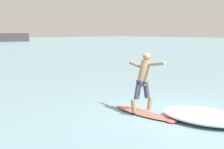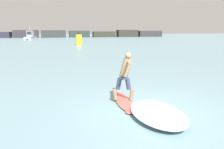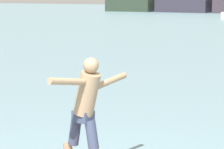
{
  "view_description": "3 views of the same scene",
  "coord_description": "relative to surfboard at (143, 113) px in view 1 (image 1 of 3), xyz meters",
  "views": [
    {
      "loc": [
        -7.05,
        -4.72,
        2.3
      ],
      "look_at": [
        -0.47,
        1.96,
        1.0
      ],
      "focal_mm": 50.0,
      "sensor_mm": 36.0,
      "label": 1
    },
    {
      "loc": [
        -2.53,
        -6.13,
        2.46
      ],
      "look_at": [
        -0.62,
        1.86,
        0.74
      ],
      "focal_mm": 35.0,
      "sensor_mm": 36.0,
      "label": 2
    },
    {
      "loc": [
        3.02,
        -5.5,
        2.58
      ],
      "look_at": [
        -0.97,
        2.64,
        1.17
      ],
      "focal_mm": 85.0,
      "sensor_mm": 36.0,
      "label": 3
    }
  ],
  "objects": [
    {
      "name": "surfer",
      "position": [
        0.06,
        0.03,
        0.99
      ],
      "size": [
        0.75,
        1.53,
        1.64
      ],
      "color": "#8F7355",
      "rests_on": "surfboard"
    },
    {
      "name": "wave_foam_at_tail",
      "position": [
        0.53,
        -1.55,
        0.11
      ],
      "size": [
        1.45,
        2.29,
        0.3
      ],
      "color": "white",
      "rests_on": "ground"
    },
    {
      "name": "ground_plane",
      "position": [
        0.49,
        -0.71,
        -0.04
      ],
      "size": [
        200.0,
        200.0,
        0.0
      ],
      "primitive_type": "plane",
      "color": "gray"
    },
    {
      "name": "surfboard",
      "position": [
        0.0,
        0.0,
        0.0
      ],
      "size": [
        0.71,
        2.29,
        0.21
      ],
      "color": "#DD5249",
      "rests_on": "ground"
    }
  ]
}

